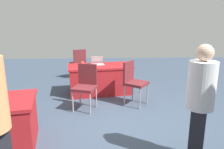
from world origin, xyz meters
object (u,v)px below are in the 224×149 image
object	(u,v)px
chair_tucked_right	(79,61)
person_organiser	(200,100)
chair_near_front	(134,80)
laptop_silver	(98,63)
scissors_red	(114,64)
chair_aisle	(86,84)
yarn_ball	(82,63)
table_foreground	(100,79)

from	to	relation	value
chair_tucked_right	person_organiser	size ratio (longest dim) A/B	0.61
chair_near_front	laptop_silver	bearing A→B (deg)	-103.58
chair_near_front	scissors_red	xyz separation A→B (m)	(0.40, -0.97, 0.17)
chair_tucked_right	chair_near_front	bearing A→B (deg)	-85.28
chair_tucked_right	chair_aisle	distance (m)	2.65
yarn_ball	person_organiser	bearing A→B (deg)	120.73
chair_tucked_right	yarn_ball	world-z (taller)	chair_tucked_right
chair_near_front	person_organiser	world-z (taller)	person_organiser
table_foreground	chair_aisle	size ratio (longest dim) A/B	1.81
chair_near_front	scissors_red	size ratio (longest dim) A/B	5.44
table_foreground	yarn_ball	world-z (taller)	yarn_ball
chair_near_front	yarn_ball	world-z (taller)	chair_near_front
laptop_silver	person_organiser	bearing A→B (deg)	103.54
chair_aisle	laptop_silver	distance (m)	1.23
chair_near_front	chair_tucked_right	distance (m)	2.82
chair_aisle	yarn_ball	size ratio (longest dim) A/B	8.90
chair_aisle	yarn_ball	bearing A→B (deg)	-64.39
person_organiser	chair_tucked_right	bearing A→B (deg)	49.57
chair_tucked_right	table_foreground	bearing A→B (deg)	-92.19
chair_aisle	laptop_silver	xyz separation A→B (m)	(-0.23, -1.19, 0.22)
chair_near_front	yarn_ball	bearing A→B (deg)	-89.12
scissors_red	yarn_ball	bearing A→B (deg)	-25.40
laptop_silver	chair_aisle	bearing A→B (deg)	68.77
chair_tucked_right	yarn_ball	bearing A→B (deg)	-106.84
chair_aisle	table_foreground	bearing A→B (deg)	-87.96
scissors_red	person_organiser	bearing A→B (deg)	73.95
chair_near_front	table_foreground	bearing A→B (deg)	-101.41
person_organiser	laptop_silver	size ratio (longest dim) A/B	4.32
chair_aisle	scissors_red	size ratio (longest dim) A/B	5.34
chair_aisle	person_organiser	xyz separation A→B (m)	(-1.59, 1.86, 0.32)
table_foreground	chair_tucked_right	xyz separation A→B (m)	(0.72, -1.56, 0.18)
chair_tucked_right	laptop_silver	world-z (taller)	chair_tucked_right
laptop_silver	scissors_red	world-z (taller)	laptop_silver
table_foreground	person_organiser	world-z (taller)	person_organiser
chair_aisle	scissors_red	distance (m)	1.37
chair_aisle	yarn_ball	world-z (taller)	chair_aisle
table_foreground	chair_near_front	size ratio (longest dim) A/B	1.77
table_foreground	person_organiser	size ratio (longest dim) A/B	1.10
table_foreground	scissors_red	world-z (taller)	scissors_red
chair_near_front	chair_aisle	size ratio (longest dim) A/B	1.02
chair_tucked_right	laptop_silver	xyz separation A→B (m)	(-0.67, 1.42, 0.22)
person_organiser	yarn_ball	distance (m)	3.42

